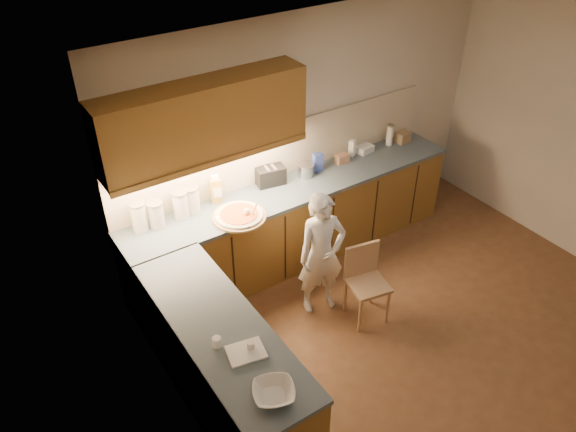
# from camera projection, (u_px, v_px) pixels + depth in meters

# --- Properties ---
(room) EXTENTS (4.54, 4.50, 2.62)m
(room) POSITION_uv_depth(u_px,v_px,m) (458.00, 186.00, 4.37)
(room) COLOR brown
(room) RESTS_ON ground
(l_counter) EXTENTS (3.77, 2.62, 0.92)m
(l_counter) POSITION_uv_depth(u_px,v_px,m) (275.00, 263.00, 5.50)
(l_counter) COLOR brown
(l_counter) RESTS_ON ground
(backsplash) EXTENTS (3.75, 0.02, 0.58)m
(backsplash) POSITION_uv_depth(u_px,v_px,m) (280.00, 150.00, 5.82)
(backsplash) COLOR beige
(backsplash) RESTS_ON l_counter
(upper_cabinets) EXTENTS (1.95, 0.36, 0.73)m
(upper_cabinets) POSITION_uv_depth(u_px,v_px,m) (204.00, 121.00, 4.94)
(upper_cabinets) COLOR brown
(upper_cabinets) RESTS_ON ground
(pizza_on_board) EXTENTS (0.52, 0.52, 0.21)m
(pizza_on_board) POSITION_uv_depth(u_px,v_px,m) (240.00, 216.00, 5.32)
(pizza_on_board) COLOR tan
(pizza_on_board) RESTS_ON l_counter
(child) EXTENTS (0.53, 0.41, 1.30)m
(child) POSITION_uv_depth(u_px,v_px,m) (322.00, 254.00, 5.31)
(child) COLOR white
(child) RESTS_ON ground
(wooden_chair) EXTENTS (0.41, 0.41, 0.79)m
(wooden_chair) POSITION_uv_depth(u_px,v_px,m) (365.00, 278.00, 5.33)
(wooden_chair) COLOR tan
(wooden_chair) RESTS_ON ground
(mixing_bowl) EXTENTS (0.37, 0.37, 0.07)m
(mixing_bowl) POSITION_uv_depth(u_px,v_px,m) (274.00, 393.00, 3.66)
(mixing_bowl) COLOR white
(mixing_bowl) RESTS_ON l_counter
(canister_a) EXTENTS (0.15, 0.15, 0.30)m
(canister_a) POSITION_uv_depth(u_px,v_px,m) (139.00, 217.00, 5.08)
(canister_a) COLOR silver
(canister_a) RESTS_ON l_counter
(canister_b) EXTENTS (0.15, 0.15, 0.26)m
(canister_b) POSITION_uv_depth(u_px,v_px,m) (156.00, 214.00, 5.15)
(canister_b) COLOR beige
(canister_b) RESTS_ON l_counter
(canister_c) EXTENTS (0.15, 0.15, 0.28)m
(canister_c) POSITION_uv_depth(u_px,v_px,m) (180.00, 205.00, 5.26)
(canister_c) COLOR silver
(canister_c) RESTS_ON l_counter
(canister_d) EXTENTS (0.17, 0.17, 0.27)m
(canister_d) POSITION_uv_depth(u_px,v_px,m) (191.00, 199.00, 5.34)
(canister_d) COLOR silver
(canister_d) RESTS_ON l_counter
(oil_jug) EXTENTS (0.12, 0.10, 0.30)m
(oil_jug) POSITION_uv_depth(u_px,v_px,m) (216.00, 190.00, 5.48)
(oil_jug) COLOR gold
(oil_jug) RESTS_ON l_counter
(toaster) EXTENTS (0.32, 0.22, 0.19)m
(toaster) POSITION_uv_depth(u_px,v_px,m) (270.00, 176.00, 5.78)
(toaster) COLOR black
(toaster) RESTS_ON l_counter
(steel_pot) EXTENTS (0.18, 0.18, 0.14)m
(steel_pot) POSITION_uv_depth(u_px,v_px,m) (306.00, 170.00, 5.93)
(steel_pot) COLOR #A5A6AA
(steel_pot) RESTS_ON l_counter
(blue_box) EXTENTS (0.11, 0.09, 0.20)m
(blue_box) POSITION_uv_depth(u_px,v_px,m) (318.00, 162.00, 6.00)
(blue_box) COLOR #364AA4
(blue_box) RESTS_ON l_counter
(card_box_a) EXTENTS (0.15, 0.11, 0.10)m
(card_box_a) POSITION_uv_depth(u_px,v_px,m) (342.00, 158.00, 6.17)
(card_box_a) COLOR tan
(card_box_a) RESTS_ON l_counter
(white_bottle) EXTENTS (0.08, 0.08, 0.19)m
(white_bottle) POSITION_uv_depth(u_px,v_px,m) (352.00, 148.00, 6.27)
(white_bottle) COLOR white
(white_bottle) RESTS_ON l_counter
(flat_pack) EXTENTS (0.21, 0.16, 0.08)m
(flat_pack) POSITION_uv_depth(u_px,v_px,m) (365.00, 149.00, 6.37)
(flat_pack) COLOR white
(flat_pack) RESTS_ON l_counter
(tall_jar) EXTENTS (0.08, 0.08, 0.26)m
(tall_jar) POSITION_uv_depth(u_px,v_px,m) (390.00, 135.00, 6.46)
(tall_jar) COLOR white
(tall_jar) RESTS_ON l_counter
(card_box_b) EXTENTS (0.17, 0.13, 0.12)m
(card_box_b) POSITION_uv_depth(u_px,v_px,m) (403.00, 137.00, 6.56)
(card_box_b) COLOR #977A51
(card_box_b) RESTS_ON l_counter
(dough_cloth) EXTENTS (0.30, 0.26, 0.02)m
(dough_cloth) POSITION_uv_depth(u_px,v_px,m) (246.00, 352.00, 3.97)
(dough_cloth) COLOR white
(dough_cloth) RESTS_ON l_counter
(spice_jar_a) EXTENTS (0.06, 0.06, 0.08)m
(spice_jar_a) POSITION_uv_depth(u_px,v_px,m) (217.00, 342.00, 4.00)
(spice_jar_a) COLOR white
(spice_jar_a) RESTS_ON l_counter
(spice_jar_b) EXTENTS (0.08, 0.08, 0.08)m
(spice_jar_b) POSITION_uv_depth(u_px,v_px,m) (251.00, 346.00, 3.98)
(spice_jar_b) COLOR white
(spice_jar_b) RESTS_ON l_counter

